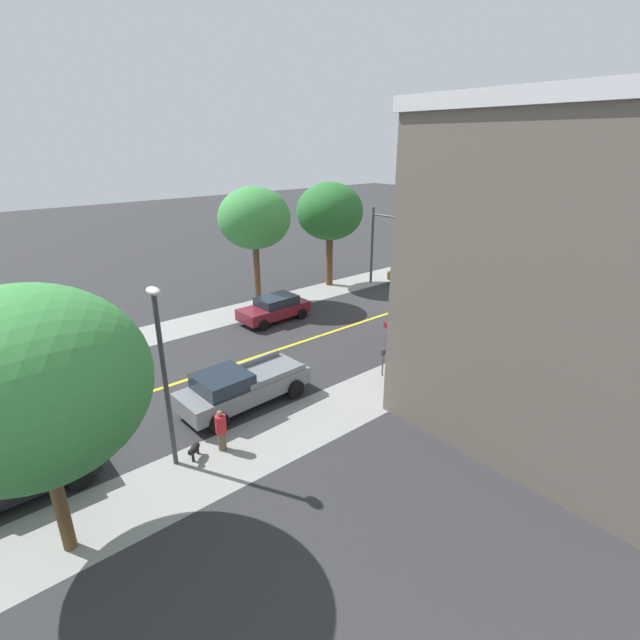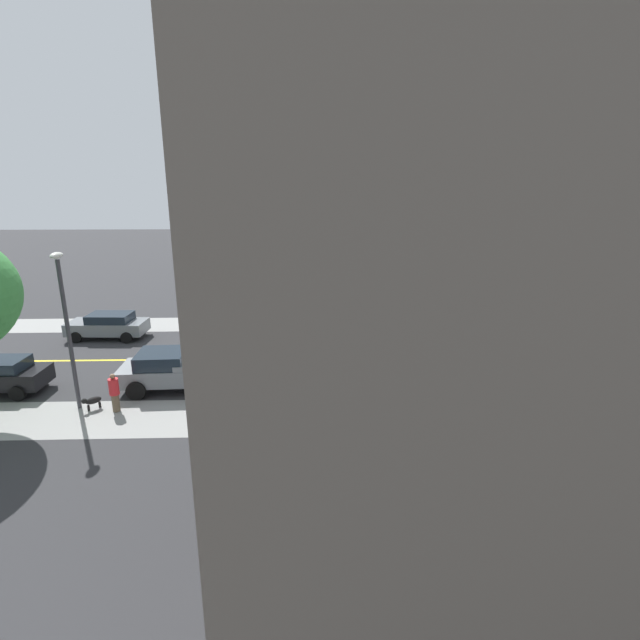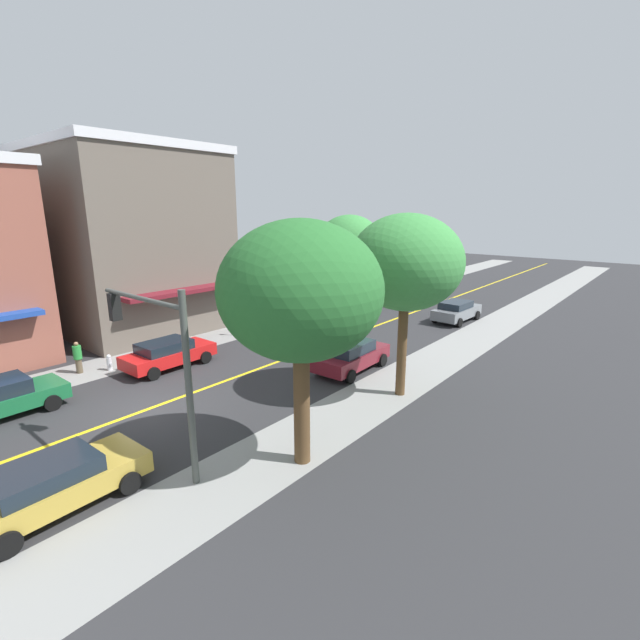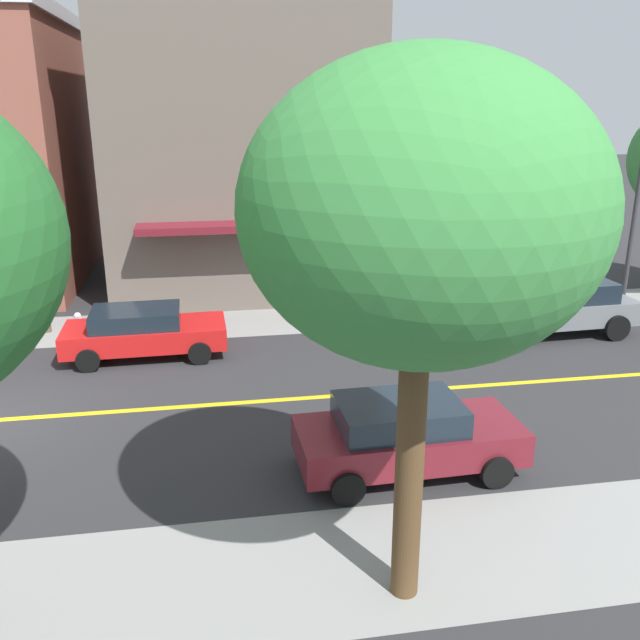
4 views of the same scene
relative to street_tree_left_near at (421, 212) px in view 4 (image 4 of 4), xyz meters
The scene contains 12 objects.
sidewalk_left 16.55m from the street_tree_left_near, 149.37° to the right, with size 3.07×126.00×0.01m, color gray.
pale_office_building 20.33m from the street_tree_left_near, behind, with size 12.73×9.88×11.68m.
street_tree_left_near is the anchor object (origin of this frame).
fire_hydrant 15.23m from the street_tree_left_near, 152.02° to the right, with size 0.44×0.24×0.82m.
parking_meter 13.55m from the street_tree_left_near, behind, with size 0.12×0.18×1.32m.
street_lamp 17.01m from the street_tree_left_near, 137.11° to the left, with size 0.70×0.36×6.28m.
red_sedan_left_curb 12.64m from the street_tree_left_near, 156.79° to the right, with size 2.17×4.56×1.42m.
maroon_sedan_right_curb 6.03m from the street_tree_left_near, 163.40° to the left, with size 2.18×4.45×1.50m.
grey_pickup_truck 14.02m from the street_tree_left_near, 143.61° to the left, with size 2.51×5.59×1.71m.
pedestrian_green_shirt 16.24m from the street_tree_left_near, 149.66° to the right, with size 0.39×0.39×1.59m.
pedestrian_red_shirt 16.86m from the street_tree_left_near, 142.15° to the left, with size 0.39×0.39×1.58m.
small_dog 17.48m from the street_tree_left_near, 139.13° to the left, with size 0.65×0.68×0.58m.
Camera 4 is at (15.08, 5.28, 7.03)m, focal length 37.85 mm.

